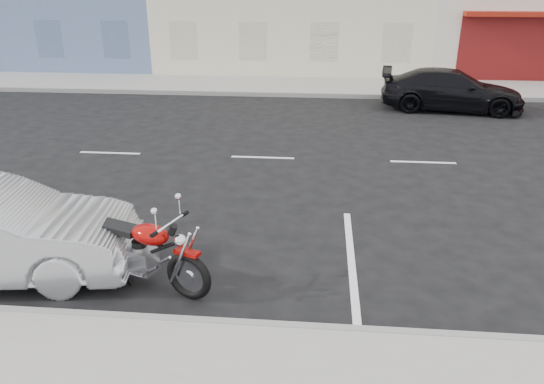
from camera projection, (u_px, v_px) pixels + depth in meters
The scene contains 5 objects.
ground at pixel (342, 160), 13.29m from camera, with size 120.00×120.00×0.00m, color black.
sidewalk_far at pixel (213, 84), 21.66m from camera, with size 80.00×3.40×0.15m, color gray.
curb_far at pixel (204, 93), 20.10m from camera, with size 80.00×0.12×0.16m, color gray.
motorcycle at pixel (190, 267), 7.48m from camera, with size 2.23×1.07×1.17m.
car_far at pixel (451, 90), 17.80m from camera, with size 1.89×4.65×1.35m, color black.
Camera 1 is at (-0.61, -12.67, 4.40)m, focal length 35.00 mm.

